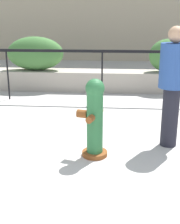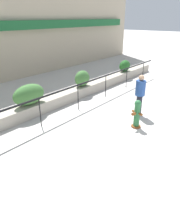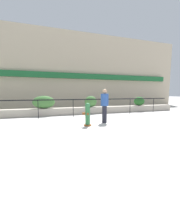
{
  "view_description": "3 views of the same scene",
  "coord_description": "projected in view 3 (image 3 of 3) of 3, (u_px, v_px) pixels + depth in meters",
  "views": [
    {
      "loc": [
        0.3,
        -1.93,
        1.86
      ],
      "look_at": [
        -0.06,
        2.38,
        0.52
      ],
      "focal_mm": 50.0,
      "sensor_mm": 36.0,
      "label": 1
    },
    {
      "loc": [
        -6.81,
        -1.21,
        3.84
      ],
      "look_at": [
        -0.73,
        3.64,
        0.44
      ],
      "focal_mm": 35.0,
      "sensor_mm": 36.0,
      "label": 2
    },
    {
      "loc": [
        -2.13,
        -4.54,
        1.52
      ],
      "look_at": [
        0.42,
        2.8,
        0.55
      ],
      "focal_mm": 24.0,
      "sensor_mm": 36.0,
      "label": 3
    }
  ],
  "objects": [
    {
      "name": "ground_plane",
      "position": [
        105.0,
        138.0,
        5.14
      ],
      "size": [
        120.0,
        120.0,
        0.0
      ],
      "primitive_type": "plane",
      "color": "#BCB7B2"
    },
    {
      "name": "building_facade",
      "position": [
        58.0,
        70.0,
        15.88
      ],
      "size": [
        30.0,
        1.36,
        8.0
      ],
      "color": "tan",
      "rests_on": "ground"
    },
    {
      "name": "planter_wall_low",
      "position": [
        70.0,
        111.0,
        10.73
      ],
      "size": [
        18.0,
        0.7,
        0.5
      ],
      "primitive_type": "cube",
      "color": "#ADA393",
      "rests_on": "ground"
    },
    {
      "name": "fence_railing_segment",
      "position": [
        73.0,
        101.0,
        9.61
      ],
      "size": [
        15.0,
        0.05,
        1.15
      ],
      "color": "black",
      "rests_on": "ground"
    },
    {
      "name": "hedge_bush_1",
      "position": [
        44.0,
        102.0,
        10.07
      ],
      "size": [
        1.46,
        0.7,
        0.85
      ],
      "primitive_type": "ellipsoid",
      "color": "#427538",
      "rests_on": "planter_wall_low"
    },
    {
      "name": "hedge_bush_2",
      "position": [
        91.0,
        102.0,
        11.17
      ],
      "size": [
        0.93,
        0.61,
        0.82
      ],
      "primitive_type": "ellipsoid",
      "color": "#427538",
      "rests_on": "planter_wall_low"
    },
    {
      "name": "hedge_bush_3",
      "position": [
        139.0,
        101.0,
        12.58
      ],
      "size": [
        0.98,
        0.59,
        0.73
      ],
      "primitive_type": "ellipsoid",
      "color": "#235B23",
      "rests_on": "planter_wall_low"
    },
    {
      "name": "fire_hydrant",
      "position": [
        88.0,
        114.0,
        6.98
      ],
      "size": [
        0.47,
        0.48,
        1.08
      ],
      "color": "brown",
      "rests_on": "ground"
    },
    {
      "name": "pedestrian",
      "position": [
        105.0,
        104.0,
        7.7
      ],
      "size": [
        0.48,
        0.48,
        1.73
      ],
      "color": "black",
      "rests_on": "ground"
    }
  ]
}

